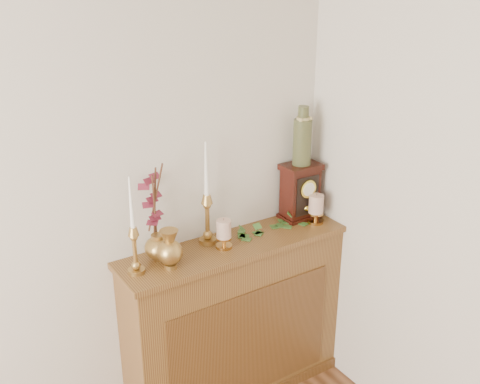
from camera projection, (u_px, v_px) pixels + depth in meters
console_shelf at (236, 324)px, 3.02m from camera, size 1.24×0.34×0.93m
candlestick_left at (134, 243)px, 2.50m from camera, size 0.08×0.08×0.47m
candlestick_center at (207, 211)px, 2.77m from camera, size 0.09×0.09×0.53m
bud_vase at (170, 250)px, 2.56m from camera, size 0.12×0.12×0.19m
ginger_jar at (153, 214)px, 2.61m from camera, size 0.20×0.22×0.49m
pillar_candle_left at (224, 232)px, 2.75m from camera, size 0.08×0.08×0.16m
pillar_candle_right at (316, 208)px, 3.02m from camera, size 0.09×0.09×0.17m
ivy_garland at (271, 227)px, 2.97m from camera, size 0.39×0.18×0.08m
mantel_clock at (300, 192)px, 3.06m from camera, size 0.21×0.15×0.31m
ceramic_vase at (302, 139)px, 2.95m from camera, size 0.10×0.10×0.32m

